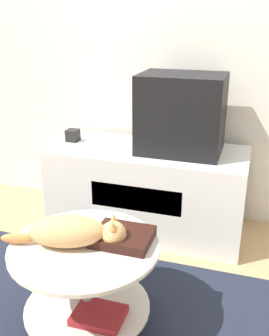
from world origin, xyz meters
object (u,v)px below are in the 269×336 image
Objects in this scene: speaker at (73,135)px; dvd_box at (123,237)px; tv at (181,114)px; cat at (73,232)px.

dvd_box is (0.69, -0.93, -0.14)m from speaker.
tv is 1.00m from dvd_box.
speaker reaches higher than dvd_box.
dvd_box is (-0.06, -0.94, -0.35)m from tv.
dvd_box is at bearing -93.48° from tv.
cat is (-0.25, -1.03, -0.30)m from tv.
dvd_box is 0.47× the size of cat.
tv is 0.97× the size of cat.
tv is 0.78m from speaker.
tv is at bearing 86.52° from dvd_box.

